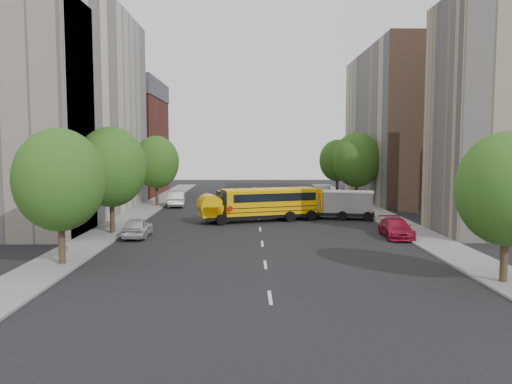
{
  "coord_description": "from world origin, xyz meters",
  "views": [
    {
      "loc": [
        -0.9,
        -40.68,
        6.32
      ],
      "look_at": [
        -0.27,
        2.0,
        2.58
      ],
      "focal_mm": 35.0,
      "sensor_mm": 36.0,
      "label": 1
    }
  ],
  "objects_px": {
    "school_bus": "(260,203)",
    "street_tree_5": "(337,161)",
    "parked_car_5": "(324,192)",
    "parked_car_0": "(138,227)",
    "street_tree_1": "(111,167)",
    "parked_car_1": "(177,199)",
    "street_tree_3": "(507,189)",
    "street_tree_0": "(59,180)",
    "parked_car_4": "(333,198)",
    "safari_truck": "(341,204)",
    "tower_crane": "(479,14)",
    "street_tree_2": "(156,162)",
    "street_tree_4": "(357,160)",
    "parked_car_3": "(396,228)"
  },
  "relations": [
    {
      "from": "street_tree_3",
      "to": "parked_car_0",
      "type": "bearing_deg",
      "value": 147.54
    },
    {
      "from": "parked_car_4",
      "to": "parked_car_1",
      "type": "bearing_deg",
      "value": -177.09
    },
    {
      "from": "tower_crane",
      "to": "parked_car_3",
      "type": "distance_m",
      "value": 46.15
    },
    {
      "from": "street_tree_3",
      "to": "tower_crane",
      "type": "bearing_deg",
      "value": 67.29
    },
    {
      "from": "street_tree_1",
      "to": "parked_car_4",
      "type": "relative_size",
      "value": 2.05
    },
    {
      "from": "school_bus",
      "to": "street_tree_5",
      "type": "bearing_deg",
      "value": 47.49
    },
    {
      "from": "parked_car_5",
      "to": "street_tree_5",
      "type": "bearing_deg",
      "value": 56.03
    },
    {
      "from": "parked_car_1",
      "to": "parked_car_0",
      "type": "bearing_deg",
      "value": 84.15
    },
    {
      "from": "street_tree_1",
      "to": "parked_car_5",
      "type": "bearing_deg",
      "value": 54.05
    },
    {
      "from": "tower_crane",
      "to": "street_tree_5",
      "type": "relative_size",
      "value": 4.76
    },
    {
      "from": "street_tree_1",
      "to": "parked_car_5",
      "type": "height_order",
      "value": "street_tree_1"
    },
    {
      "from": "street_tree_5",
      "to": "school_bus",
      "type": "height_order",
      "value": "street_tree_5"
    },
    {
      "from": "street_tree_1",
      "to": "street_tree_5",
      "type": "xyz_separation_m",
      "value": [
        22.0,
        30.0,
        -0.25
      ]
    },
    {
      "from": "street_tree_0",
      "to": "street_tree_5",
      "type": "distance_m",
      "value": 45.65
    },
    {
      "from": "street_tree_5",
      "to": "parked_car_4",
      "type": "distance_m",
      "value": 11.11
    },
    {
      "from": "street_tree_3",
      "to": "parked_car_5",
      "type": "height_order",
      "value": "street_tree_3"
    },
    {
      "from": "tower_crane",
      "to": "safari_truck",
      "type": "xyz_separation_m",
      "value": [
        -22.83,
        -24.35,
        -23.14
      ]
    },
    {
      "from": "street_tree_5",
      "to": "safari_truck",
      "type": "xyz_separation_m",
      "value": [
        -3.58,
        -22.35,
        -3.37
      ]
    },
    {
      "from": "street_tree_0",
      "to": "parked_car_5",
      "type": "distance_m",
      "value": 42.41
    },
    {
      "from": "street_tree_2",
      "to": "street_tree_5",
      "type": "bearing_deg",
      "value": 28.61
    },
    {
      "from": "safari_truck",
      "to": "street_tree_2",
      "type": "bearing_deg",
      "value": 163.83
    },
    {
      "from": "street_tree_3",
      "to": "parked_car_0",
      "type": "height_order",
      "value": "street_tree_3"
    },
    {
      "from": "street_tree_3",
      "to": "parked_car_4",
      "type": "xyz_separation_m",
      "value": [
        -2.2,
        33.89,
        -3.8
      ]
    },
    {
      "from": "street_tree_1",
      "to": "safari_truck",
      "type": "xyz_separation_m",
      "value": [
        18.42,
        7.65,
        -3.62
      ]
    },
    {
      "from": "street_tree_5",
      "to": "safari_truck",
      "type": "height_order",
      "value": "street_tree_5"
    },
    {
      "from": "street_tree_4",
      "to": "safari_truck",
      "type": "xyz_separation_m",
      "value": [
        -3.58,
        -10.35,
        -3.74
      ]
    },
    {
      "from": "parked_car_0",
      "to": "parked_car_3",
      "type": "relative_size",
      "value": 0.9
    },
    {
      "from": "tower_crane",
      "to": "safari_truck",
      "type": "distance_m",
      "value": 40.61
    },
    {
      "from": "parked_car_4",
      "to": "parked_car_3",
      "type": "bearing_deg",
      "value": -92.26
    },
    {
      "from": "street_tree_4",
      "to": "street_tree_5",
      "type": "xyz_separation_m",
      "value": [
        -0.0,
        12.0,
        -0.37
      ]
    },
    {
      "from": "parked_car_4",
      "to": "parked_car_5",
      "type": "bearing_deg",
      "value": 85.62
    },
    {
      "from": "parked_car_3",
      "to": "parked_car_4",
      "type": "distance_m",
      "value": 21.62
    },
    {
      "from": "safari_truck",
      "to": "parked_car_0",
      "type": "relative_size",
      "value": 1.49
    },
    {
      "from": "parked_car_3",
      "to": "parked_car_0",
      "type": "bearing_deg",
      "value": -177.97
    },
    {
      "from": "street_tree_4",
      "to": "parked_car_1",
      "type": "height_order",
      "value": "street_tree_4"
    },
    {
      "from": "tower_crane",
      "to": "school_bus",
      "type": "distance_m",
      "value": 45.68
    },
    {
      "from": "street_tree_5",
      "to": "school_bus",
      "type": "bearing_deg",
      "value": -114.75
    },
    {
      "from": "school_bus",
      "to": "parked_car_1",
      "type": "height_order",
      "value": "school_bus"
    },
    {
      "from": "street_tree_3",
      "to": "parked_car_0",
      "type": "relative_size",
      "value": 1.7
    },
    {
      "from": "street_tree_2",
      "to": "school_bus",
      "type": "distance_m",
      "value": 16.39
    },
    {
      "from": "street_tree_5",
      "to": "parked_car_0",
      "type": "height_order",
      "value": "street_tree_5"
    },
    {
      "from": "street_tree_1",
      "to": "street_tree_0",
      "type": "bearing_deg",
      "value": -90.0
    },
    {
      "from": "street_tree_2",
      "to": "parked_car_4",
      "type": "distance_m",
      "value": 20.32
    },
    {
      "from": "parked_car_1",
      "to": "street_tree_0",
      "type": "bearing_deg",
      "value": 79.71
    },
    {
      "from": "street_tree_1",
      "to": "street_tree_5",
      "type": "bearing_deg",
      "value": 53.75
    },
    {
      "from": "parked_car_1",
      "to": "parked_car_4",
      "type": "distance_m",
      "value": 17.74
    },
    {
      "from": "parked_car_5",
      "to": "parked_car_0",
      "type": "bearing_deg",
      "value": -116.32
    },
    {
      "from": "school_bus",
      "to": "parked_car_4",
      "type": "distance_m",
      "value": 16.08
    },
    {
      "from": "parked_car_0",
      "to": "tower_crane",
      "type": "bearing_deg",
      "value": -140.36
    },
    {
      "from": "parked_car_3",
      "to": "street_tree_0",
      "type": "bearing_deg",
      "value": -155.04
    }
  ]
}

